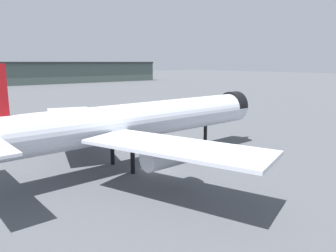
{
  "coord_description": "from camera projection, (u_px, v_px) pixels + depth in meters",
  "views": [
    {
      "loc": [
        -28.61,
        -36.34,
        15.66
      ],
      "look_at": [
        5.06,
        4.01,
        5.35
      ],
      "focal_mm": 34.91,
      "sensor_mm": 36.0,
      "label": 1
    }
  ],
  "objects": [
    {
      "name": "ground",
      "position": [
        159.0,
        170.0,
        48.38
      ],
      "size": [
        900.0,
        900.0,
        0.0
      ],
      "primitive_type": "plane",
      "color": "#4C4F54"
    },
    {
      "name": "airliner_near_gate",
      "position": [
        133.0,
        122.0,
        48.93
      ],
      "size": [
        54.79,
        50.18,
        15.51
      ],
      "rotation": [
        0.0,
        0.0,
        0.01
      ],
      "color": "silver",
      "rests_on": "ground"
    },
    {
      "name": "terminal_building",
      "position": [
        28.0,
        73.0,
        231.71
      ],
      "size": [
        199.68,
        30.84,
        25.48
      ],
      "rotation": [
        0.0,
        0.0,
        -0.03
      ],
      "color": "#475651",
      "rests_on": "ground"
    },
    {
      "name": "service_truck_front",
      "position": [
        167.0,
        119.0,
        82.42
      ],
      "size": [
        3.75,
        5.91,
        3.0
      ],
      "rotation": [
        0.0,
        0.0,
        1.3
      ],
      "color": "black",
      "rests_on": "ground"
    }
  ]
}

